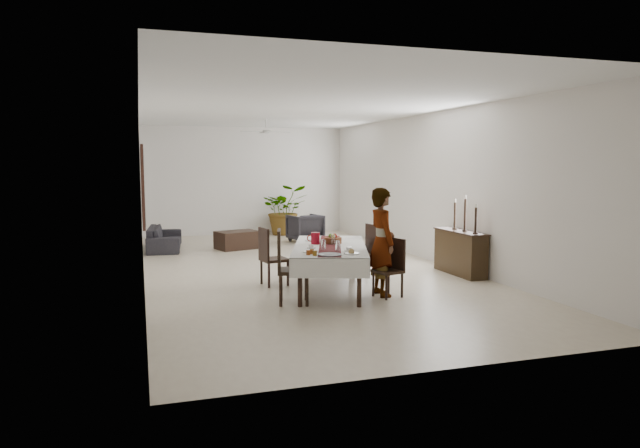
{
  "coord_description": "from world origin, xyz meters",
  "views": [
    {
      "loc": [
        -3.03,
        -11.0,
        2.1
      ],
      "look_at": [
        -0.01,
        -1.48,
        1.05
      ],
      "focal_mm": 32.0,
      "sensor_mm": 36.0,
      "label": 1
    }
  ],
  "objects_px": {
    "dining_table_top": "(330,247)",
    "woman": "(382,242)",
    "sofa": "(165,238)",
    "sideboard_body": "(460,253)",
    "red_pitcher": "(315,238)"
  },
  "relations": [
    {
      "from": "dining_table_top",
      "to": "woman",
      "type": "height_order",
      "value": "woman"
    },
    {
      "from": "sofa",
      "to": "sideboard_body",
      "type": "bearing_deg",
      "value": -128.33
    },
    {
      "from": "sideboard_body",
      "to": "woman",
      "type": "bearing_deg",
      "value": -151.42
    },
    {
      "from": "sideboard_body",
      "to": "red_pitcher",
      "type": "bearing_deg",
      "value": -173.51
    },
    {
      "from": "dining_table_top",
      "to": "woman",
      "type": "distance_m",
      "value": 0.92
    },
    {
      "from": "woman",
      "to": "sofa",
      "type": "xyz_separation_m",
      "value": [
        -3.11,
        6.18,
        -0.58
      ]
    },
    {
      "from": "dining_table_top",
      "to": "red_pitcher",
      "type": "height_order",
      "value": "red_pitcher"
    },
    {
      "from": "red_pitcher",
      "to": "woman",
      "type": "height_order",
      "value": "woman"
    },
    {
      "from": "woman",
      "to": "sideboard_body",
      "type": "bearing_deg",
      "value": -60.1
    },
    {
      "from": "dining_table_top",
      "to": "sofa",
      "type": "relative_size",
      "value": 1.23
    },
    {
      "from": "sofa",
      "to": "woman",
      "type": "bearing_deg",
      "value": -147.96
    },
    {
      "from": "dining_table_top",
      "to": "sofa",
      "type": "distance_m",
      "value": 6.11
    },
    {
      "from": "sideboard_body",
      "to": "sofa",
      "type": "xyz_separation_m",
      "value": [
        -5.26,
        5.02,
        -0.12
      ]
    },
    {
      "from": "dining_table_top",
      "to": "woman",
      "type": "relative_size",
      "value": 1.38
    },
    {
      "from": "red_pitcher",
      "to": "sofa",
      "type": "bearing_deg",
      "value": 112.8
    }
  ]
}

